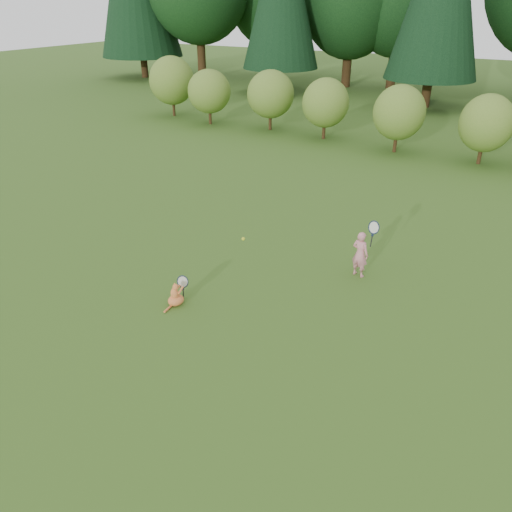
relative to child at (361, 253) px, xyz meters
The scene contains 5 objects.
ground 3.05m from the child, 131.25° to the right, with size 100.00×100.00×0.00m, color #2F5317.
shrub_row 10.96m from the child, 100.43° to the left, with size 28.00×3.00×2.80m, color #567E27, non-canonical shape.
child is the anchor object (origin of this frame).
cat 4.03m from the child, 134.48° to the right, with size 0.45×0.66×0.66m.
tennis_ball 2.55m from the child, 150.55° to the right, with size 0.07×0.07×0.07m.
Camera 1 is at (4.60, -7.22, 5.46)m, focal length 35.00 mm.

